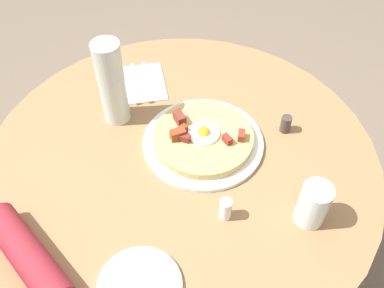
% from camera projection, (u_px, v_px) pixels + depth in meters
% --- Properties ---
extents(ground_plane, '(6.00, 6.00, 0.00)m').
position_uv_depth(ground_plane, '(185.00, 276.00, 1.65)').
color(ground_plane, '#6B5B4C').
extents(dining_table, '(1.02, 1.02, 0.75)m').
position_uv_depth(dining_table, '(182.00, 194.00, 1.22)').
color(dining_table, olive).
rests_on(dining_table, ground_plane).
extents(pizza_plate, '(0.32, 0.32, 0.01)m').
position_uv_depth(pizza_plate, '(203.00, 142.00, 1.10)').
color(pizza_plate, silver).
rests_on(pizza_plate, dining_table).
extents(breakfast_pizza, '(0.26, 0.26, 0.05)m').
position_uv_depth(breakfast_pizza, '(203.00, 137.00, 1.09)').
color(breakfast_pizza, tan).
rests_on(breakfast_pizza, pizza_plate).
extents(bread_plate, '(0.17, 0.17, 0.01)m').
position_uv_depth(bread_plate, '(140.00, 287.00, 0.85)').
color(bread_plate, white).
rests_on(bread_plate, dining_table).
extents(napkin, '(0.22, 0.22, 0.00)m').
position_uv_depth(napkin, '(141.00, 83.00, 1.26)').
color(napkin, white).
rests_on(napkin, dining_table).
extents(fork, '(0.12, 0.15, 0.00)m').
position_uv_depth(fork, '(135.00, 83.00, 1.26)').
color(fork, silver).
rests_on(fork, napkin).
extents(knife, '(0.12, 0.15, 0.00)m').
position_uv_depth(knife, '(147.00, 81.00, 1.26)').
color(knife, silver).
rests_on(knife, napkin).
extents(water_glass, '(0.07, 0.07, 0.11)m').
position_uv_depth(water_glass, '(313.00, 204.00, 0.92)').
color(water_glass, silver).
rests_on(water_glass, dining_table).
extents(water_bottle, '(0.07, 0.07, 0.24)m').
position_uv_depth(water_bottle, '(112.00, 83.00, 1.08)').
color(water_bottle, silver).
rests_on(water_bottle, dining_table).
extents(salt_shaker, '(0.03, 0.03, 0.06)m').
position_uv_depth(salt_shaker, '(226.00, 209.00, 0.94)').
color(salt_shaker, white).
rests_on(salt_shaker, dining_table).
extents(pepper_shaker, '(0.03, 0.03, 0.05)m').
position_uv_depth(pepper_shaker, '(286.00, 124.00, 1.12)').
color(pepper_shaker, '#3F3833').
rests_on(pepper_shaker, dining_table).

